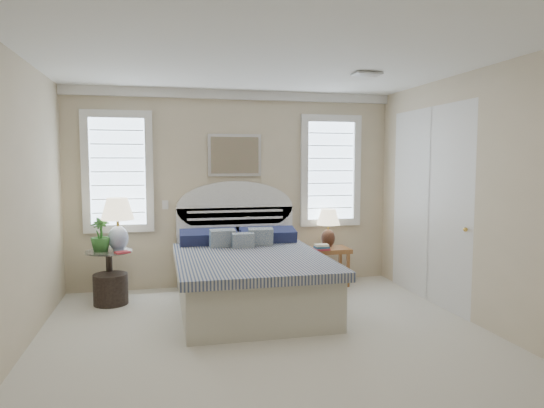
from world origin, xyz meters
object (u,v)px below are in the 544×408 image
at_px(bed, 248,274).
at_px(lamp_left, 118,218).
at_px(side_table_left, 109,270).
at_px(floor_pot, 111,289).
at_px(nightstand_right, 331,258).
at_px(lamp_right, 328,223).

xyz_separation_m(bed, lamp_left, (-1.54, 0.63, 0.65)).
distance_m(side_table_left, floor_pot, 0.26).
relative_size(side_table_left, nightstand_right, 1.19).
relative_size(lamp_left, lamp_right, 1.23).
distance_m(bed, lamp_left, 1.78).
distance_m(floor_pot, lamp_left, 0.87).
bearing_deg(nightstand_right, lamp_right, 88.99).
height_order(nightstand_right, lamp_left, lamp_left).
bearing_deg(floor_pot, side_table_left, 99.20).
xyz_separation_m(bed, side_table_left, (-1.65, 0.59, 0.00)).
xyz_separation_m(side_table_left, nightstand_right, (2.95, 0.10, -0.00)).
bearing_deg(floor_pot, nightstand_right, 5.27).
height_order(bed, floor_pot, bed).
height_order(bed, lamp_right, bed).
height_order(nightstand_right, floor_pot, nightstand_right).
height_order(side_table_left, lamp_left, lamp_left).
height_order(side_table_left, nightstand_right, side_table_left).
bearing_deg(lamp_right, nightstand_right, -91.01).
relative_size(nightstand_right, lamp_left, 0.80).
distance_m(nightstand_right, lamp_left, 2.91).
relative_size(side_table_left, lamp_right, 1.17).
bearing_deg(side_table_left, bed, -19.74).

